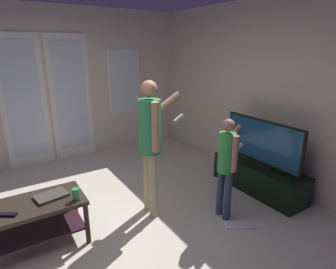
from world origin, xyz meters
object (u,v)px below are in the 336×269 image
Objects in this scene: person_adult at (151,137)px; tv_remote_black at (7,215)px; person_child at (227,160)px; flat_screen_tv at (262,142)px; cup_near_edge at (76,194)px; laptop_closed at (51,196)px; coffee_table at (36,215)px; tv_stand at (258,177)px; loose_keyboard at (244,225)px.

person_adult is 9.47× the size of tv_remote_black.
flat_screen_tv is at bearing 13.87° from person_child.
laptop_closed is at bearing 135.31° from cup_near_edge.
person_adult reaches higher than coffee_table.
person_child is (-0.86, -0.21, 0.53)m from tv_stand.
coffee_table is 5.44× the size of tv_remote_black.
flat_screen_tv is 1.01× the size of person_child.
loose_keyboard is at bearing -23.97° from cup_near_edge.
person_adult is 3.61× the size of loose_keyboard.
tv_remote_black is at bearing -155.64° from coffee_table.
person_child reaches higher than laptop_closed.
coffee_table is at bearing 57.99° from tv_remote_black.
tv_stand is at bearing 31.54° from loose_keyboard.
person_child reaches higher than loose_keyboard.
coffee_table is at bearing 161.99° from person_child.
coffee_table is 0.22m from laptop_closed.
flat_screen_tv is 1.58m from person_adult.
person_child is at bearing -166.39° from tv_stand.
cup_near_edge is 0.61m from tv_remote_black.
tv_stand is (2.80, -0.42, -0.16)m from coffee_table.
person_child is 0.77m from loose_keyboard.
cup_near_edge is (-0.90, -0.09, -0.41)m from person_adult.
flat_screen_tv is 2.68m from laptop_closed.
loose_keyboard is at bearing 14.05° from tv_remote_black.
laptop_closed is at bearing 8.20° from coffee_table.
person_child reaches higher than tv_remote_black.
coffee_table is at bearing 177.90° from laptop_closed.
person_adult is (-1.53, 0.33, 0.77)m from tv_stand.
coffee_table is at bearing 154.41° from cup_near_edge.
coffee_table is 0.57× the size of person_adult.
cup_near_edge reaches higher than tv_remote_black.
cup_near_edge reaches higher than loose_keyboard.
coffee_table is 0.30m from tv_remote_black.
flat_screen_tv is (-0.00, 0.00, 0.52)m from tv_stand.
person_adult is at bearing 34.35° from tv_remote_black.
cup_near_edge is 0.74× the size of tv_remote_black.
loose_keyboard is 2.62× the size of tv_remote_black.
laptop_closed reaches higher than loose_keyboard.
person_child is 2.71× the size of loose_keyboard.
loose_keyboard is at bearing -75.70° from person_child.
tv_remote_black is at bearing -172.23° from laptop_closed.
laptop_closed is 0.29m from cup_near_edge.
laptop_closed is at bearing 51.70° from tv_remote_black.
tv_stand is 2.47m from cup_near_edge.
flat_screen_tv is 1.16m from loose_keyboard.
loose_keyboard is at bearing -24.27° from coffee_table.
tv_remote_black is at bearing 160.42° from loose_keyboard.
cup_near_edge is (-1.58, 0.46, -0.17)m from person_child.
cup_near_edge is at bearing -54.99° from laptop_closed.
tv_stand is 10.73× the size of cup_near_edge.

